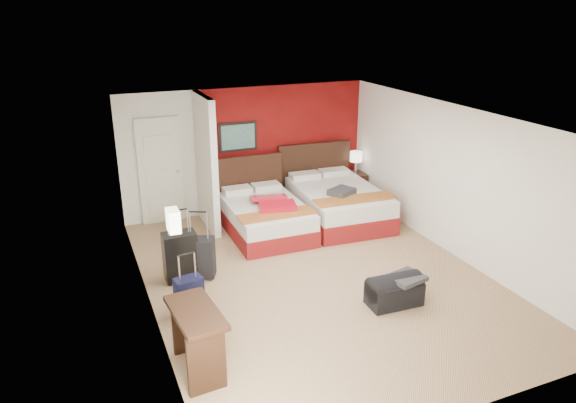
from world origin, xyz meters
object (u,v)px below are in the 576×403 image
bed_right (338,205)px  table_lamp (356,163)px  bed_left (266,219)px  suitcase_black (180,258)px  nightstand (355,186)px  desk (198,340)px  suitcase_charcoal (201,259)px  duffel_bag (394,292)px  red_suitcase_open (273,202)px  suitcase_navy (189,297)px

bed_right → table_lamp: (0.88, 0.90, 0.51)m
bed_left → suitcase_black: 2.16m
bed_left → table_lamp: bearing=22.7°
nightstand → desk: bearing=-128.7°
bed_left → bed_right: bed_right is taller
bed_left → suitcase_charcoal: suitcase_charcoal is taller
duffel_bag → desk: size_ratio=0.79×
red_suitcase_open → desk: desk is taller
bed_right → nightstand: bearing=49.3°
bed_left → suitcase_navy: 2.89m
table_lamp → duffel_bag: bearing=-112.0°
suitcase_charcoal → desk: size_ratio=0.66×
bed_right → nightstand: size_ratio=3.57×
red_suitcase_open → suitcase_black: 2.21m
bed_left → suitcase_charcoal: bearing=-140.7°
red_suitcase_open → suitcase_navy: size_ratio=1.73×
bed_right → suitcase_charcoal: 3.31m
suitcase_charcoal → duffel_bag: size_ratio=0.84×
bed_right → suitcase_black: bearing=-156.5°
bed_left → table_lamp: table_lamp is taller
bed_left → nightstand: bearing=22.7°
table_lamp → duffel_bag: 4.36m
bed_left → desk: size_ratio=2.01×
suitcase_navy → bed_left: bearing=38.7°
suitcase_navy → bed_right: bearing=23.1°
table_lamp → suitcase_navy: size_ratio=0.92×
duffel_bag → desk: desk is taller
red_suitcase_open → nightstand: (2.31, 1.06, -0.33)m
bed_right → suitcase_black: (-3.35, -1.22, 0.05)m
red_suitcase_open → duffel_bag: 3.05m
suitcase_navy → desk: bearing=-107.9°
red_suitcase_open → nightstand: size_ratio=1.47×
red_suitcase_open → duffel_bag: (0.69, -2.94, -0.44)m
bed_right → bed_left: bearing=-174.2°
bed_left → nightstand: (2.41, 0.96, 0.01)m
duffel_bag → desk: 2.92m
nightstand → suitcase_black: bearing=-146.1°
bed_right → desk: desk is taller
bed_left → suitcase_charcoal: size_ratio=3.05×
bed_left → table_lamp: 2.65m
table_lamp → desk: (-4.50, -4.36, -0.44)m
bed_right → suitcase_navy: 4.11m
bed_left → suitcase_navy: bearing=-130.7°
suitcase_black → suitcase_charcoal: size_ratio=1.18×
bed_left → duffel_bag: bed_left is taller
bed_right → table_lamp: 1.36m
table_lamp → nightstand: bearing=0.0°
red_suitcase_open → suitcase_charcoal: bearing=-133.9°
suitcase_navy → duffel_bag: suitcase_navy is taller
bed_left → nightstand: size_ratio=3.19×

